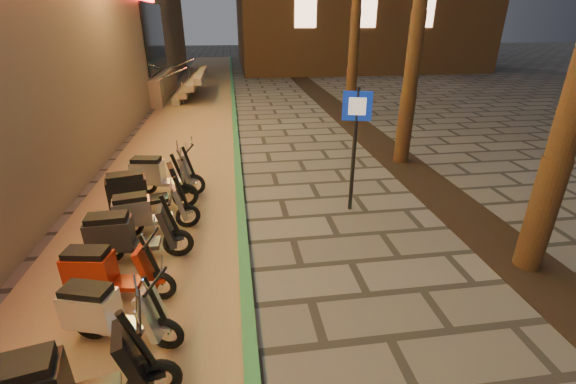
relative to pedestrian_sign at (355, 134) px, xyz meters
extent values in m
cube|color=#8C7251|center=(-3.97, 5.63, -1.62)|extent=(3.40, 60.00, 0.01)
cube|color=#296F3F|center=(-2.27, 5.63, -1.57)|extent=(0.18, 60.00, 0.10)
cube|color=black|center=(2.23, 0.63, -1.61)|extent=(1.20, 40.00, 0.02)
cube|color=black|center=(-5.82, 13.63, 1.18)|extent=(0.08, 5.00, 3.00)
cube|color=gray|center=(-7.87, 13.63, -1.02)|extent=(5.00, 6.00, 1.20)
cube|color=gray|center=(-4.87, 13.63, -1.47)|extent=(0.35, 5.00, 0.30)
cube|color=gray|center=(-4.52, 13.63, -1.17)|extent=(0.35, 5.00, 0.30)
cube|color=gray|center=(-4.17, 13.63, -0.87)|extent=(0.35, 5.00, 0.30)
cube|color=gray|center=(-3.82, 13.63, -0.57)|extent=(0.35, 5.00, 0.30)
cylinder|color=silver|center=(-5.27, 11.63, -0.37)|extent=(2.09, 0.06, 0.81)
cylinder|color=silver|center=(-5.27, 15.63, -0.37)|extent=(2.09, 0.06, 0.81)
cube|color=#FFBB8C|center=(2.63, 19.60, 2.38)|extent=(1.40, 0.06, 1.80)
cube|color=#FFBB8C|center=(6.63, 19.60, 2.38)|extent=(1.40, 0.06, 1.80)
cube|color=#FFBB8C|center=(10.63, 19.60, 2.38)|extent=(1.40, 0.06, 1.80)
cylinder|color=#472D19|center=(2.23, 2.63, 1.23)|extent=(0.40, 0.40, 5.70)
cylinder|color=#472D19|center=(2.23, 7.63, 1.35)|extent=(0.40, 0.40, 5.95)
cylinder|color=black|center=(0.00, 0.01, -0.37)|extent=(0.08, 0.08, 2.50)
cube|color=#0B259B|center=(0.00, -0.01, 0.53)|extent=(0.54, 0.17, 0.55)
cube|color=white|center=(-0.01, -0.03, 0.53)|extent=(0.31, 0.10, 0.32)
torus|color=black|center=(-3.25, -4.02, -1.34)|extent=(0.56, 0.22, 0.55)
cylinder|color=silver|center=(-3.25, -4.02, -1.34)|extent=(0.17, 0.14, 0.15)
cube|color=black|center=(-4.33, -4.26, -0.73)|extent=(0.72, 0.47, 0.13)
cube|color=black|center=(-3.39, -4.05, -0.98)|extent=(0.37, 0.48, 0.75)
cylinder|color=black|center=(-3.32, -4.03, -0.77)|extent=(0.30, 0.14, 0.79)
cylinder|color=black|center=(-3.27, -4.02, -0.43)|extent=(0.18, 0.61, 0.05)
cube|color=black|center=(-3.25, -4.02, -1.22)|extent=(0.26, 0.20, 0.06)
torus|color=black|center=(-4.19, -3.02, -1.39)|extent=(0.47, 0.22, 0.46)
cylinder|color=silver|center=(-4.19, -3.02, -1.39)|extent=(0.14, 0.12, 0.12)
torus|color=black|center=(-3.25, -3.31, -1.39)|extent=(0.47, 0.22, 0.46)
cylinder|color=silver|center=(-3.25, -3.31, -1.39)|extent=(0.14, 0.12, 0.12)
cube|color=silver|center=(-3.73, -3.16, -1.35)|extent=(0.55, 0.43, 0.07)
cube|color=silver|center=(-4.13, -3.04, -1.13)|extent=(0.69, 0.50, 0.44)
cube|color=black|center=(-4.13, -3.04, -0.88)|extent=(0.61, 0.43, 0.11)
cube|color=silver|center=(-3.37, -3.27, -1.09)|extent=(0.33, 0.41, 0.62)
cylinder|color=black|center=(-3.31, -3.29, -0.91)|extent=(0.25, 0.13, 0.65)
cylinder|color=black|center=(-3.26, -3.30, -0.63)|extent=(0.19, 0.50, 0.04)
cube|color=silver|center=(-3.25, -3.31, -1.28)|extent=(0.22, 0.18, 0.05)
torus|color=black|center=(-4.45, -2.21, -1.39)|extent=(0.48, 0.17, 0.47)
cylinder|color=silver|center=(-4.45, -2.21, -1.39)|extent=(0.14, 0.11, 0.13)
torus|color=black|center=(-3.46, -2.38, -1.39)|extent=(0.48, 0.17, 0.47)
cylinder|color=silver|center=(-3.46, -2.38, -1.39)|extent=(0.14, 0.11, 0.13)
cube|color=maroon|center=(-3.96, -2.29, -1.35)|extent=(0.54, 0.38, 0.07)
cube|color=maroon|center=(-4.38, -2.22, -1.12)|extent=(0.68, 0.44, 0.45)
cube|color=black|center=(-4.38, -2.22, -0.86)|extent=(0.60, 0.38, 0.11)
cube|color=maroon|center=(-3.58, -2.36, -1.08)|extent=(0.30, 0.39, 0.63)
cylinder|color=black|center=(-3.52, -2.37, -0.90)|extent=(0.25, 0.10, 0.67)
cylinder|color=black|center=(-3.47, -2.38, -0.61)|extent=(0.13, 0.52, 0.04)
cube|color=maroon|center=(-3.46, -2.38, -1.28)|extent=(0.22, 0.16, 0.05)
torus|color=black|center=(-4.42, -1.35, -1.37)|extent=(0.51, 0.12, 0.51)
cylinder|color=silver|center=(-4.42, -1.35, -1.37)|extent=(0.14, 0.10, 0.14)
torus|color=black|center=(-3.33, -1.29, -1.37)|extent=(0.51, 0.12, 0.51)
cylinder|color=silver|center=(-3.33, -1.29, -1.37)|extent=(0.14, 0.10, 0.14)
cube|color=black|center=(-3.88, -1.32, -1.33)|extent=(0.55, 0.36, 0.08)
cube|color=black|center=(-4.34, -1.34, -1.08)|extent=(0.70, 0.40, 0.49)
cube|color=black|center=(-4.34, -1.34, -0.80)|extent=(0.62, 0.34, 0.12)
cube|color=black|center=(-3.46, -1.30, -1.03)|extent=(0.28, 0.40, 0.69)
cylinder|color=black|center=(-3.40, -1.30, -0.84)|extent=(0.27, 0.08, 0.72)
cylinder|color=black|center=(-3.35, -1.29, -0.53)|extent=(0.07, 0.57, 0.04)
cube|color=black|center=(-3.33, -1.29, -1.25)|extent=(0.22, 0.15, 0.06)
torus|color=black|center=(-4.25, -0.53, -1.38)|extent=(0.48, 0.19, 0.47)
cylinder|color=silver|center=(-4.25, -0.53, -1.38)|extent=(0.14, 0.12, 0.13)
torus|color=black|center=(-3.26, -0.31, -1.38)|extent=(0.48, 0.19, 0.47)
cylinder|color=silver|center=(-3.26, -0.31, -1.38)|extent=(0.14, 0.12, 0.13)
cube|color=gray|center=(-3.77, -0.42, -1.35)|extent=(0.55, 0.41, 0.07)
cube|color=gray|center=(-4.18, -0.51, -1.12)|extent=(0.69, 0.47, 0.45)
cube|color=black|center=(-4.18, -0.51, -0.86)|extent=(0.61, 0.40, 0.11)
cube|color=gray|center=(-3.39, -0.34, -1.08)|extent=(0.31, 0.41, 0.64)
cylinder|color=black|center=(-3.32, -0.33, -0.89)|extent=(0.26, 0.11, 0.67)
cylinder|color=black|center=(-3.28, -0.32, -0.60)|extent=(0.15, 0.52, 0.04)
cube|color=gray|center=(-3.26, -0.31, -1.28)|extent=(0.22, 0.17, 0.05)
torus|color=black|center=(-4.52, 0.25, -1.35)|extent=(0.55, 0.24, 0.54)
cylinder|color=silver|center=(-4.52, 0.25, -1.35)|extent=(0.17, 0.14, 0.15)
torus|color=black|center=(-3.38, 0.54, -1.35)|extent=(0.55, 0.24, 0.54)
cylinder|color=silver|center=(-3.38, 0.54, -1.35)|extent=(0.17, 0.14, 0.15)
cube|color=black|center=(-3.96, 0.39, -1.31)|extent=(0.65, 0.49, 0.08)
cube|color=black|center=(-4.43, 0.27, -1.05)|extent=(0.81, 0.57, 0.52)
cube|color=black|center=(-4.43, 0.27, -0.74)|extent=(0.71, 0.49, 0.13)
cube|color=black|center=(-3.53, 0.51, -0.99)|extent=(0.37, 0.47, 0.73)
cylinder|color=black|center=(-3.45, 0.53, -0.78)|extent=(0.30, 0.14, 0.77)
cylinder|color=black|center=(-3.40, 0.54, -0.45)|extent=(0.20, 0.60, 0.05)
cube|color=black|center=(-3.38, 0.54, -1.22)|extent=(0.26, 0.20, 0.06)
torus|color=black|center=(-4.33, 1.38, -1.37)|extent=(0.51, 0.18, 0.50)
cylinder|color=silver|center=(-4.33, 1.38, -1.37)|extent=(0.15, 0.12, 0.14)
torus|color=black|center=(-3.26, 1.20, -1.37)|extent=(0.51, 0.18, 0.50)
cylinder|color=silver|center=(-3.26, 1.20, -1.37)|extent=(0.15, 0.12, 0.14)
cube|color=silver|center=(-3.80, 1.29, -1.33)|extent=(0.58, 0.41, 0.08)
cube|color=silver|center=(-4.25, 1.37, -1.09)|extent=(0.73, 0.48, 0.48)
cube|color=black|center=(-4.25, 1.37, -0.81)|extent=(0.64, 0.41, 0.12)
cube|color=silver|center=(-3.39, 1.22, -1.04)|extent=(0.32, 0.43, 0.68)
cylinder|color=black|center=(-3.33, 1.21, -0.85)|extent=(0.27, 0.11, 0.72)
cylinder|color=black|center=(-3.28, 1.20, -0.53)|extent=(0.14, 0.56, 0.04)
cube|color=silver|center=(-3.26, 1.20, -1.25)|extent=(0.23, 0.17, 0.06)
camera|label=1|loc=(-2.30, -6.94, 2.02)|focal=24.00mm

